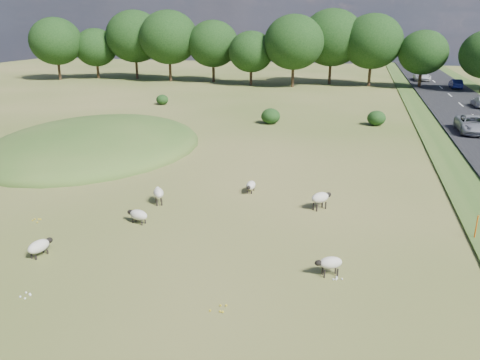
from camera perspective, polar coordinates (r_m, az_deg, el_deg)
name	(u,v)px	position (r m, az deg, el deg)	size (l,w,h in m)	color
ground	(262,134)	(42.28, 2.75, 5.64)	(160.00, 160.00, 0.00)	#3D591B
mound	(96,147)	(39.33, -17.18, 3.83)	(16.00, 20.00, 4.00)	#33561E
road	(480,122)	(52.57, 27.18, 6.32)	(8.00, 150.00, 0.25)	black
treeline	(303,43)	(76.43, 7.64, 16.27)	(96.28, 14.66, 11.70)	black
shrubs	(280,113)	(48.68, 4.88, 8.18)	(26.66, 9.70, 1.53)	black
marker_post	(476,228)	(23.99, 26.83, -5.22)	(0.06, 0.06, 1.20)	#D8590C
sheep_0	(158,193)	(26.02, -9.92, -1.56)	(0.96, 1.27, 0.90)	beige
sheep_1	(251,186)	(27.40, 1.30, -0.68)	(0.54, 1.16, 0.67)	beige
sheep_2	(330,263)	(18.88, 10.89, -9.89)	(1.16, 0.82, 0.81)	beige
sheep_3	(39,246)	(21.82, -23.27, -7.42)	(0.77, 1.30, 0.72)	beige
sheep_4	(321,198)	(25.20, 9.80, -2.12)	(1.19, 1.25, 0.95)	beige
sheep_6	(138,215)	(23.77, -12.33, -4.16)	(1.26, 0.78, 0.70)	beige
car_1	(456,84)	(77.65, 24.82, 10.61)	(1.41, 4.04, 1.33)	navy
car_3	(473,124)	(46.33, 26.52, 6.09)	(2.42, 5.25, 1.46)	#A3A4AA
car_4	(422,76)	(86.20, 21.29, 11.73)	(2.48, 5.38, 1.50)	white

